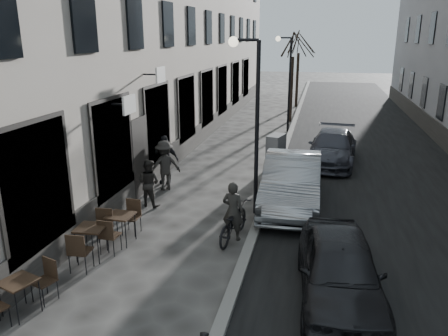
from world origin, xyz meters
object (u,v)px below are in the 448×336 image
at_px(streetlamp_near, 251,108).
at_px(bicycle, 233,222).
at_px(car_near, 340,269).
at_px(streetlamp_far, 287,73).
at_px(car_mid, 292,182).
at_px(bistro_set_a, 20,294).
at_px(pedestrian_mid, 165,165).
at_px(pedestrian_far, 165,159).
at_px(utility_cabinet, 276,152).
at_px(pedestrian_near, 149,183).
at_px(bistro_set_c, 121,226).
at_px(car_far, 332,148).
at_px(tree_near, 293,43).
at_px(tree_far, 299,42).
at_px(bistro_set_b, 92,239).

relative_size(streetlamp_near, bicycle, 2.78).
bearing_deg(car_near, streetlamp_far, 94.38).
xyz_separation_m(streetlamp_near, car_mid, (1.17, 0.82, -2.36)).
xyz_separation_m(bistro_set_a, car_near, (5.90, 1.83, 0.23)).
distance_m(pedestrian_mid, pedestrian_far, 0.73).
height_order(bicycle, pedestrian_far, pedestrian_far).
bearing_deg(utility_cabinet, streetlamp_near, -76.98).
xyz_separation_m(utility_cabinet, pedestrian_near, (-3.42, -4.82, 0.06)).
height_order(utility_cabinet, car_near, utility_cabinet).
relative_size(bistro_set_c, car_far, 0.34).
xyz_separation_m(utility_cabinet, bicycle, (-0.41, -6.56, -0.21)).
xyz_separation_m(tree_near, bistro_set_c, (-2.95, -17.69, -4.19)).
bearing_deg(pedestrian_mid, tree_near, -139.02).
bearing_deg(streetlamp_far, bistro_set_a, -100.83).
bearing_deg(utility_cabinet, tree_near, 107.44).
bearing_deg(bistro_set_c, tree_far, 85.37).
relative_size(utility_cabinet, bicycle, 0.75).
relative_size(bistro_set_b, bicycle, 0.89).
relative_size(bistro_set_a, car_near, 0.38).
relative_size(streetlamp_far, bistro_set_c, 3.26).
bearing_deg(bicycle, utility_cabinet, -84.44).
distance_m(bistro_set_a, utility_cabinet, 11.23).
relative_size(utility_cabinet, pedestrian_mid, 0.80).
relative_size(bistro_set_a, car_far, 0.33).
bearing_deg(car_mid, bistro_set_c, -140.33).
distance_m(bicycle, pedestrian_far, 5.16).
bearing_deg(tree_far, streetlamp_near, -90.20).
xyz_separation_m(bistro_set_a, bistro_set_b, (0.22, 2.32, 0.05)).
height_order(bicycle, car_near, car_near).
bearing_deg(bistro_set_c, pedestrian_near, 98.33).
bearing_deg(car_mid, car_near, -76.30).
xyz_separation_m(tree_near, car_far, (2.40, -8.97, -4.00)).
bearing_deg(tree_far, utility_cabinet, -89.30).
distance_m(streetlamp_near, tree_far, 21.05).
bearing_deg(pedestrian_mid, pedestrian_near, 55.77).
bearing_deg(car_mid, utility_cabinet, 101.86).
bearing_deg(bistro_set_a, pedestrian_near, 105.68).
bearing_deg(bistro_set_c, bistro_set_b, -107.34).
height_order(streetlamp_near, car_mid, streetlamp_near).
height_order(bistro_set_b, utility_cabinet, utility_cabinet).
bearing_deg(pedestrian_far, bicycle, -50.07).
xyz_separation_m(bicycle, pedestrian_far, (-3.29, 3.95, 0.39)).
relative_size(streetlamp_near, tree_far, 0.89).
bearing_deg(car_near, bistro_set_a, -167.15).
distance_m(tree_far, pedestrian_near, 21.72).
height_order(pedestrian_near, pedestrian_far, pedestrian_far).
xyz_separation_m(tree_near, pedestrian_mid, (-3.25, -13.59, -3.80)).
distance_m(tree_far, bistro_set_b, 25.15).
xyz_separation_m(tree_near, utility_cabinet, (0.20, -10.29, -3.97)).
distance_m(bistro_set_a, pedestrian_mid, 7.33).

